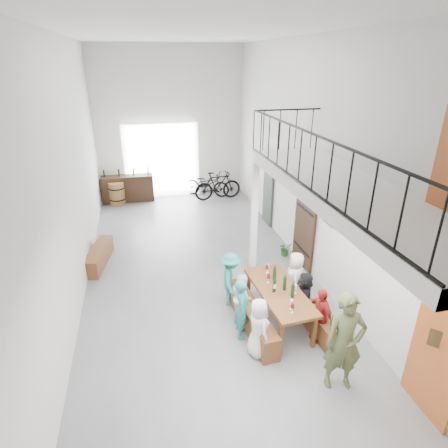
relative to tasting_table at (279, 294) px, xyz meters
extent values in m
plane|color=slate|center=(-1.24, 2.44, -0.71)|extent=(12.00, 12.00, 0.00)
plane|color=silver|center=(-1.24, 8.44, 2.04)|extent=(5.50, 0.00, 5.50)
plane|color=silver|center=(-1.24, -3.56, 2.04)|extent=(5.50, 0.00, 5.50)
plane|color=silver|center=(-3.99, 2.44, 2.04)|extent=(0.00, 12.00, 12.00)
plane|color=silver|center=(1.51, 2.44, 2.04)|extent=(0.00, 12.00, 12.00)
plane|color=white|center=(-1.24, 2.44, 4.79)|extent=(12.00, 12.00, 0.00)
cube|color=white|center=(-1.64, 8.38, 0.69)|extent=(2.80, 0.08, 2.80)
cube|color=#A74C1E|center=(1.46, -2.46, 0.34)|extent=(0.06, 0.95, 2.10)
cube|color=#352013|center=(1.46, 2.14, 0.29)|extent=(0.06, 1.10, 2.00)
cube|color=#2D352B|center=(1.46, 4.94, 0.29)|extent=(0.06, 0.80, 2.00)
cube|color=#45371B|center=(1.48, 1.04, 1.19)|extent=(0.04, 0.45, 0.55)
cylinder|color=white|center=(1.47, 3.64, 1.69)|extent=(0.04, 0.28, 0.28)
cube|color=white|center=(0.76, -0.76, 2.29)|extent=(1.50, 5.60, 0.25)
cube|color=black|center=(0.03, -0.76, 3.27)|extent=(0.03, 5.60, 0.03)
cube|color=black|center=(0.03, -0.76, 2.44)|extent=(0.03, 5.60, 0.03)
cube|color=black|center=(0.76, 2.02, 3.27)|extent=(1.50, 0.03, 0.03)
cube|color=white|center=(0.06, 1.99, 0.73)|extent=(0.14, 0.14, 2.88)
cube|color=brown|center=(0.00, 0.00, 0.05)|extent=(0.93, 2.01, 0.06)
cube|color=brown|center=(-0.28, -0.87, -0.34)|extent=(0.07, 0.07, 0.73)
cube|color=brown|center=(0.39, -0.82, -0.34)|extent=(0.07, 0.07, 0.73)
cube|color=brown|center=(-0.39, 0.82, -0.34)|extent=(0.07, 0.07, 0.73)
cube|color=brown|center=(0.28, 0.87, -0.34)|extent=(0.07, 0.07, 0.73)
cube|color=brown|center=(-0.58, 0.00, -0.46)|extent=(0.49, 2.15, 0.49)
cube|color=brown|center=(0.61, -0.04, -0.48)|extent=(0.37, 2.02, 0.46)
cylinder|color=black|center=(-0.14, -0.04, 0.26)|extent=(0.07, 0.07, 0.35)
cylinder|color=black|center=(0.15, -0.28, 0.26)|extent=(0.07, 0.07, 0.35)
cylinder|color=black|center=(0.09, -0.01, 0.26)|extent=(0.07, 0.07, 0.35)
cylinder|color=black|center=(0.02, 0.37, 0.26)|extent=(0.07, 0.07, 0.35)
cube|color=brown|center=(-3.74, 3.35, -0.48)|extent=(0.67, 1.67, 0.46)
cylinder|color=#935F34|center=(-3.40, 7.84, -0.28)|extent=(0.56, 0.56, 0.84)
cylinder|color=black|center=(-3.40, 7.84, -0.50)|extent=(0.57, 0.57, 0.05)
cylinder|color=black|center=(-3.40, 7.84, -0.07)|extent=(0.57, 0.57, 0.05)
cube|color=#352013|center=(-2.99, 8.09, -0.21)|extent=(1.89, 0.54, 1.00)
cylinder|color=black|center=(-3.78, 8.08, 0.43)|extent=(0.06, 0.06, 0.28)
cylinder|color=black|center=(-3.25, 8.07, 0.43)|extent=(0.06, 0.06, 0.28)
cylinder|color=black|center=(-2.72, 8.08, 0.43)|extent=(0.06, 0.06, 0.28)
cylinder|color=black|center=(-2.19, 8.12, 0.43)|extent=(0.06, 0.06, 0.28)
imported|color=white|center=(-0.68, -0.75, -0.12)|extent=(0.46, 0.62, 1.17)
imported|color=teal|center=(-0.82, -0.20, -0.08)|extent=(0.42, 0.52, 1.25)
imported|color=white|center=(-0.69, 0.31, -0.18)|extent=(0.43, 0.54, 1.05)
imported|color=teal|center=(-0.78, 0.88, -0.09)|extent=(0.61, 0.88, 1.24)
imported|color=#AE221D|center=(0.58, -0.64, -0.14)|extent=(0.41, 0.71, 1.13)
imported|color=black|center=(0.56, 0.05, -0.17)|extent=(0.68, 1.03, 1.07)
imported|color=white|center=(0.61, 0.63, -0.10)|extent=(0.56, 0.69, 1.21)
imported|color=#4B5530|center=(0.42, -1.73, 0.17)|extent=(0.71, 0.53, 1.76)
imported|color=#184E17|center=(1.21, 2.68, -0.51)|extent=(0.41, 0.37, 0.38)
imported|color=black|center=(0.02, 8.03, -0.22)|extent=(1.92, 1.43, 0.96)
imported|color=black|center=(0.36, 7.53, -0.16)|extent=(1.86, 0.68, 1.09)
camera|label=1|loc=(-2.48, -5.83, 4.28)|focal=30.00mm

